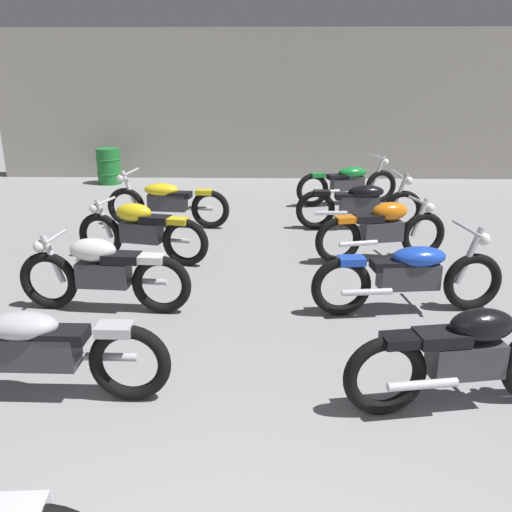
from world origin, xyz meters
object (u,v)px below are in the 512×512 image
at_px(motorcycle_right_row_4, 360,203).
at_px(motorcycle_left_row_1, 35,348).
at_px(motorcycle_right_row_3, 383,229).
at_px(motorcycle_right_row_5, 348,182).
at_px(motorcycle_left_row_3, 141,231).
at_px(motorcycle_right_row_1, 467,356).
at_px(oil_drum, 109,166).
at_px(motorcycle_left_row_2, 103,272).
at_px(motorcycle_right_row_2, 410,274).
at_px(motorcycle_left_row_4, 167,201).

bearing_deg(motorcycle_right_row_4, motorcycle_left_row_1, -123.05).
height_order(motorcycle_right_row_3, motorcycle_right_row_5, motorcycle_right_row_5).
xyz_separation_m(motorcycle_left_row_3, motorcycle_right_row_4, (3.35, 1.81, -0.01)).
bearing_deg(motorcycle_right_row_3, motorcycle_right_row_4, 91.85).
distance_m(motorcycle_right_row_1, motorcycle_right_row_5, 7.20).
xyz_separation_m(motorcycle_right_row_4, oil_drum, (-5.44, 3.99, -0.03)).
height_order(motorcycle_left_row_2, motorcycle_right_row_4, motorcycle_right_row_4).
relative_size(motorcycle_right_row_3, motorcycle_right_row_5, 0.92).
height_order(motorcycle_left_row_2, motorcycle_left_row_3, same).
xyz_separation_m(motorcycle_left_row_2, motorcycle_right_row_3, (3.45, 1.84, 0.00)).
bearing_deg(motorcycle_right_row_4, motorcycle_left_row_2, -134.08).
bearing_deg(motorcycle_right_row_1, motorcycle_right_row_2, 90.04).
relative_size(motorcycle_right_row_1, motorcycle_right_row_2, 0.90).
height_order(motorcycle_left_row_1, motorcycle_right_row_1, motorcycle_left_row_1).
xyz_separation_m(motorcycle_left_row_1, motorcycle_right_row_5, (3.48, 7.15, 0.00)).
bearing_deg(motorcycle_left_row_2, motorcycle_left_row_1, -91.12).
height_order(motorcycle_right_row_1, oil_drum, motorcycle_right_row_1).
height_order(motorcycle_right_row_1, motorcycle_right_row_4, motorcycle_right_row_4).
bearing_deg(motorcycle_right_row_3, motorcycle_left_row_3, -177.52).
distance_m(motorcycle_left_row_3, motorcycle_right_row_2, 3.74).
distance_m(motorcycle_left_row_3, motorcycle_right_row_5, 5.02).
height_order(motorcycle_left_row_4, motorcycle_right_row_5, same).
height_order(motorcycle_left_row_1, motorcycle_left_row_4, same).
height_order(motorcycle_left_row_2, oil_drum, motorcycle_left_row_2).
xyz_separation_m(motorcycle_right_row_2, motorcycle_right_row_3, (0.05, 1.82, 0.01)).
relative_size(motorcycle_left_row_2, oil_drum, 2.32).
xyz_separation_m(motorcycle_left_row_4, motorcycle_right_row_3, (3.38, -1.73, 0.01)).
bearing_deg(motorcycle_left_row_2, motorcycle_left_row_4, 88.87).
xyz_separation_m(motorcycle_left_row_4, oil_drum, (-2.11, 3.92, -0.03)).
distance_m(motorcycle_left_row_2, motorcycle_left_row_4, 3.57).
relative_size(motorcycle_left_row_3, motorcycle_right_row_1, 0.99).
bearing_deg(motorcycle_right_row_2, motorcycle_right_row_4, 89.98).
bearing_deg(motorcycle_right_row_1, motorcycle_right_row_3, 89.16).
relative_size(motorcycle_left_row_3, motorcycle_left_row_4, 0.90).
bearing_deg(motorcycle_right_row_4, oil_drum, 143.76).
bearing_deg(motorcycle_left_row_4, motorcycle_right_row_3, -27.10).
relative_size(motorcycle_left_row_2, motorcycle_right_row_1, 1.01).
height_order(motorcycle_right_row_2, motorcycle_right_row_4, same).
bearing_deg(motorcycle_right_row_4, motorcycle_right_row_2, -90.02).
bearing_deg(motorcycle_right_row_1, motorcycle_left_row_1, 179.15).
height_order(motorcycle_left_row_1, motorcycle_left_row_2, motorcycle_left_row_1).
xyz_separation_m(motorcycle_left_row_2, motorcycle_right_row_4, (3.40, 3.51, -0.01)).
distance_m(motorcycle_right_row_1, motorcycle_right_row_3, 3.66).
bearing_deg(motorcycle_left_row_3, motorcycle_right_row_3, 2.48).
distance_m(motorcycle_right_row_3, oil_drum, 7.88).
bearing_deg(motorcycle_right_row_3, oil_drum, 134.19).
height_order(motorcycle_left_row_3, motorcycle_right_row_2, motorcycle_right_row_2).
relative_size(motorcycle_right_row_4, motorcycle_right_row_5, 1.03).
bearing_deg(motorcycle_left_row_1, motorcycle_left_row_3, 88.70).
height_order(motorcycle_left_row_2, motorcycle_right_row_3, same).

